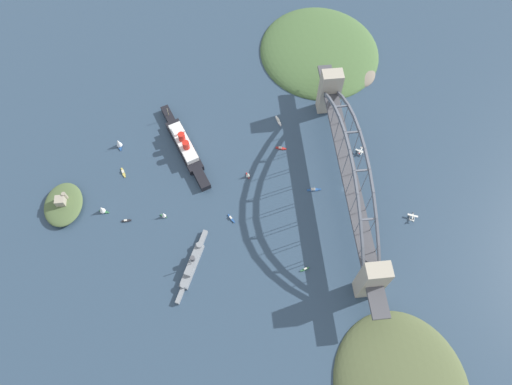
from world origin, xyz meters
TOP-DOWN VIEW (x-y plane):
  - ground_plane at (0.00, 0.00)m, footprint 1400.00×1400.00m
  - harbor_arch_bridge at (-0.00, 0.00)m, footprint 246.89×19.37m
  - headland_east_shore at (168.57, -7.89)m, footprint 137.06×128.16m
  - ocean_liner at (58.52, 142.02)m, footprint 98.73×45.14m
  - naval_cruiser at (-59.70, 138.82)m, footprint 61.80×28.97m
  - fort_island_mid_harbor at (7.20, 250.07)m, footprint 43.84×33.59m
  - seaplane_taxiing_near_bridge at (37.40, -23.12)m, footprint 8.71×8.83m
  - seaplane_second_in_formation at (-34.32, -54.32)m, footprint 8.55×9.04m
  - small_boat_0 at (-11.67, 162.05)m, footprint 4.99×6.31m
  - small_boat_1 at (-19.43, 103.66)m, footprint 9.03×6.01m
  - small_boat_2 at (21.69, 85.07)m, footprint 6.39×4.53m
  - small_boat_3 at (1.73, 27.19)m, footprint 2.70×12.51m
  - small_boat_4 at (49.26, 51.23)m, footprint 4.17×10.14m
  - small_boat_5 at (-12.71, 195.12)m, footprint 2.23×8.47m
  - small_boat_6 at (-1.43, 215.79)m, footprint 6.42×8.95m
  - small_boat_7 at (67.40, 204.03)m, footprint 9.81×6.24m
  - small_boat_8 at (81.86, 49.63)m, footprint 12.35×4.85m
  - small_boat_9 at (-71.84, 46.24)m, footprint 3.37×7.82m
  - small_boat_10 at (37.07, 199.69)m, footprint 10.97×5.02m

SIDE VIEW (x-z plane):
  - ground_plane at x=0.00m, z-range 0.00..0.00m
  - headland_east_shore at x=168.57m, z-range -11.28..11.28m
  - small_boat_10 at x=37.07m, z-range -0.26..1.56m
  - small_boat_1 at x=-19.43m, z-range -0.28..1.68m
  - small_boat_5 at x=-12.71m, z-range -0.26..1.69m
  - small_boat_3 at x=1.73m, z-range -0.34..1.88m
  - small_boat_4 at x=49.26m, z-range -0.33..1.94m
  - small_boat_9 at x=-71.84m, z-range -0.31..1.92m
  - small_boat_8 at x=81.86m, z-range -0.32..2.04m
  - seaplane_second_in_formation at x=-34.32m, z-range -0.50..4.23m
  - seaplane_taxiing_near_bridge at x=37.40m, z-range -0.32..4.72m
  - naval_cruiser at x=-59.70m, z-range -5.53..11.74m
  - small_boat_2 at x=21.69m, z-range -0.22..7.39m
  - small_boat_0 at x=-11.67m, z-range -0.29..7.58m
  - fort_island_mid_harbor at x=7.20m, z-range -3.52..11.62m
  - small_boat_6 at x=-1.43m, z-range -0.33..8.87m
  - small_boat_7 at x=67.40m, z-range -0.43..10.31m
  - ocean_liner at x=58.52m, z-range -4.25..15.36m
  - harbor_arch_bridge at x=0.00m, z-range -5.58..60.16m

